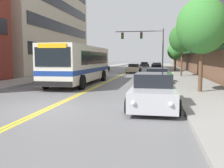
{
  "coord_description": "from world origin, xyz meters",
  "views": [
    {
      "loc": [
        4.48,
        -9.65,
        2.09
      ],
      "look_at": [
        -1.45,
        22.77,
        -1.3
      ],
      "focal_mm": 40.0,
      "sensor_mm": 36.0,
      "label": 1
    }
  ],
  "objects_px": {
    "city_bus": "(80,63)",
    "street_tree_right_mid": "(182,39)",
    "car_black_parked_right_end": "(156,68)",
    "street_tree_right_near": "(202,26)",
    "car_charcoal_moving_lead": "(145,65)",
    "car_white_parked_right_mid": "(157,67)",
    "car_dark_grey_parked_left_far": "(102,68)",
    "car_silver_parked_right_foreground": "(153,92)",
    "street_tree_right_far": "(176,51)",
    "traffic_signal_mast": "(146,41)",
    "car_navy_parked_right_far": "(157,76)",
    "car_champagne_moving_second": "(134,68)",
    "car_red_parked_left_near": "(90,70)"
  },
  "relations": [
    {
      "from": "car_red_parked_left_near",
      "to": "street_tree_right_near",
      "type": "distance_m",
      "value": 20.65
    },
    {
      "from": "car_red_parked_left_near",
      "to": "car_black_parked_right_end",
      "type": "xyz_separation_m",
      "value": [
        8.68,
        7.79,
        -0.0
      ]
    },
    {
      "from": "car_dark_grey_parked_left_far",
      "to": "traffic_signal_mast",
      "type": "distance_m",
      "value": 8.43
    },
    {
      "from": "street_tree_right_mid",
      "to": "car_charcoal_moving_lead",
      "type": "bearing_deg",
      "value": 99.73
    },
    {
      "from": "car_charcoal_moving_lead",
      "to": "traffic_signal_mast",
      "type": "distance_m",
      "value": 25.51
    },
    {
      "from": "street_tree_right_near",
      "to": "car_charcoal_moving_lead",
      "type": "bearing_deg",
      "value": 96.87
    },
    {
      "from": "car_red_parked_left_near",
      "to": "car_silver_parked_right_foreground",
      "type": "height_order",
      "value": "car_silver_parked_right_foreground"
    },
    {
      "from": "street_tree_right_far",
      "to": "car_charcoal_moving_lead",
      "type": "bearing_deg",
      "value": 105.83
    },
    {
      "from": "traffic_signal_mast",
      "to": "street_tree_right_mid",
      "type": "xyz_separation_m",
      "value": [
        4.32,
        -8.75,
        -0.35
      ]
    },
    {
      "from": "car_silver_parked_right_foreground",
      "to": "car_white_parked_right_mid",
      "type": "bearing_deg",
      "value": 90.0
    },
    {
      "from": "car_white_parked_right_mid",
      "to": "car_black_parked_right_end",
      "type": "distance_m",
      "value": 6.16
    },
    {
      "from": "car_black_parked_right_end",
      "to": "car_champagne_moving_second",
      "type": "relative_size",
      "value": 0.91
    },
    {
      "from": "car_dark_grey_parked_left_far",
      "to": "street_tree_right_near",
      "type": "height_order",
      "value": "street_tree_right_near"
    },
    {
      "from": "car_dark_grey_parked_left_far",
      "to": "car_white_parked_right_mid",
      "type": "relative_size",
      "value": 1.06
    },
    {
      "from": "car_silver_parked_right_foreground",
      "to": "traffic_signal_mast",
      "type": "xyz_separation_m",
      "value": [
        -1.57,
        26.7,
        3.95
      ]
    },
    {
      "from": "street_tree_right_near",
      "to": "traffic_signal_mast",
      "type": "bearing_deg",
      "value": 100.77
    },
    {
      "from": "car_white_parked_right_mid",
      "to": "car_navy_parked_right_far",
      "type": "height_order",
      "value": "car_white_parked_right_mid"
    },
    {
      "from": "car_red_parked_left_near",
      "to": "city_bus",
      "type": "bearing_deg",
      "value": -78.15
    },
    {
      "from": "city_bus",
      "to": "car_silver_parked_right_foreground",
      "type": "distance_m",
      "value": 11.08
    },
    {
      "from": "city_bus",
      "to": "car_red_parked_left_near",
      "type": "xyz_separation_m",
      "value": [
        -2.58,
        12.32,
        -1.14
      ]
    },
    {
      "from": "car_white_parked_right_mid",
      "to": "car_black_parked_right_end",
      "type": "bearing_deg",
      "value": -90.33
    },
    {
      "from": "street_tree_right_far",
      "to": "car_dark_grey_parked_left_far",
      "type": "bearing_deg",
      "value": -170.41
    },
    {
      "from": "car_silver_parked_right_foreground",
      "to": "car_navy_parked_right_far",
      "type": "relative_size",
      "value": 1.06
    },
    {
      "from": "city_bus",
      "to": "car_dark_grey_parked_left_far",
      "type": "bearing_deg",
      "value": 97.5
    },
    {
      "from": "car_charcoal_moving_lead",
      "to": "traffic_signal_mast",
      "type": "relative_size",
      "value": 0.62
    },
    {
      "from": "car_red_parked_left_near",
      "to": "car_navy_parked_right_far",
      "type": "relative_size",
      "value": 0.98
    },
    {
      "from": "car_red_parked_left_near",
      "to": "car_black_parked_right_end",
      "type": "height_order",
      "value": "car_red_parked_left_near"
    },
    {
      "from": "street_tree_right_near",
      "to": "car_black_parked_right_end",
      "type": "bearing_deg",
      "value": 96.18
    },
    {
      "from": "car_dark_grey_parked_left_far",
      "to": "car_silver_parked_right_foreground",
      "type": "xyz_separation_m",
      "value": [
        8.71,
        -28.72,
        0.05
      ]
    },
    {
      "from": "traffic_signal_mast",
      "to": "car_champagne_moving_second",
      "type": "bearing_deg",
      "value": -169.0
    },
    {
      "from": "car_navy_parked_right_far",
      "to": "street_tree_right_mid",
      "type": "relative_size",
      "value": 0.78
    },
    {
      "from": "city_bus",
      "to": "street_tree_right_mid",
      "type": "height_order",
      "value": "street_tree_right_mid"
    },
    {
      "from": "car_red_parked_left_near",
      "to": "street_tree_right_far",
      "type": "height_order",
      "value": "street_tree_right_far"
    },
    {
      "from": "city_bus",
      "to": "traffic_signal_mast",
      "type": "height_order",
      "value": "traffic_signal_mast"
    },
    {
      "from": "car_black_parked_right_end",
      "to": "street_tree_right_mid",
      "type": "height_order",
      "value": "street_tree_right_mid"
    },
    {
      "from": "car_black_parked_right_end",
      "to": "car_champagne_moving_second",
      "type": "distance_m",
      "value": 4.36
    },
    {
      "from": "street_tree_right_near",
      "to": "car_navy_parked_right_far",
      "type": "bearing_deg",
      "value": 113.01
    },
    {
      "from": "car_dark_grey_parked_left_far",
      "to": "car_champagne_moving_second",
      "type": "height_order",
      "value": "car_dark_grey_parked_left_far"
    },
    {
      "from": "car_silver_parked_right_foreground",
      "to": "street_tree_right_far",
      "type": "xyz_separation_m",
      "value": [
        2.94,
        30.69,
        2.61
      ]
    },
    {
      "from": "street_tree_right_mid",
      "to": "car_white_parked_right_mid",
      "type": "bearing_deg",
      "value": 98.95
    },
    {
      "from": "traffic_signal_mast",
      "to": "car_dark_grey_parked_left_far",
      "type": "bearing_deg",
      "value": 164.21
    },
    {
      "from": "traffic_signal_mast",
      "to": "car_white_parked_right_mid",
      "type": "bearing_deg",
      "value": 79.83
    },
    {
      "from": "city_bus",
      "to": "car_champagne_moving_second",
      "type": "relative_size",
      "value": 2.35
    },
    {
      "from": "car_navy_parked_right_far",
      "to": "car_charcoal_moving_lead",
      "type": "height_order",
      "value": "car_navy_parked_right_far"
    },
    {
      "from": "car_silver_parked_right_foreground",
      "to": "street_tree_right_mid",
      "type": "bearing_deg",
      "value": 81.28
    },
    {
      "from": "car_navy_parked_right_far",
      "to": "car_red_parked_left_near",
      "type": "bearing_deg",
      "value": 128.83
    },
    {
      "from": "street_tree_right_mid",
      "to": "street_tree_right_near",
      "type": "bearing_deg",
      "value": -90.49
    },
    {
      "from": "car_red_parked_left_near",
      "to": "car_white_parked_right_mid",
      "type": "height_order",
      "value": "car_white_parked_right_mid"
    },
    {
      "from": "car_white_parked_right_mid",
      "to": "street_tree_right_near",
      "type": "xyz_separation_m",
      "value": [
        2.64,
        -30.86,
        3.32
      ]
    },
    {
      "from": "car_champagne_moving_second",
      "to": "traffic_signal_mast",
      "type": "height_order",
      "value": "traffic_signal_mast"
    }
  ]
}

